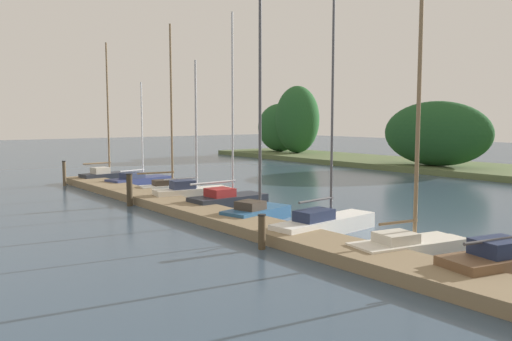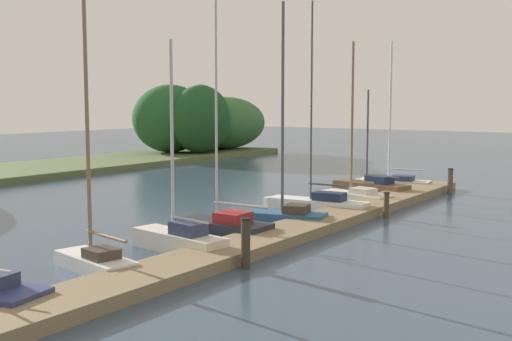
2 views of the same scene
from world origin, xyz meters
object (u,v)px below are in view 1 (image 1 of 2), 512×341
mooring_piling_0 (64,173)px  mooring_piling_1 (130,190)px  sailboat_3 (193,192)px  mooring_piling_2 (262,232)px  sailboat_4 (230,199)px  sailboat_5 (258,208)px  sailboat_6 (327,222)px  sailboat_7 (410,241)px  sailboat_0 (107,174)px  sailboat_2 (170,183)px  sailboat_1 (141,180)px

mooring_piling_0 → mooring_piling_1: bearing=0.7°
sailboat_3 → mooring_piling_2: sailboat_3 is taller
sailboat_4 → mooring_piling_0: sailboat_4 is taller
sailboat_5 → sailboat_6: sailboat_6 is taller
sailboat_3 → mooring_piling_0: bearing=116.7°
sailboat_5 → sailboat_6: 3.10m
sailboat_7 → mooring_piling_1: sailboat_7 is taller
sailboat_0 → sailboat_2: size_ratio=0.97×
sailboat_2 → mooring_piling_1: sailboat_2 is taller
sailboat_2 → sailboat_5: bearing=-84.2°
mooring_piling_1 → mooring_piling_2: (9.29, -0.09, -0.19)m
sailboat_0 → mooring_piling_0: size_ratio=5.78×
sailboat_0 → sailboat_1: (2.64, 0.85, -0.14)m
sailboat_5 → mooring_piling_0: sailboat_5 is taller
mooring_piling_2 → sailboat_0: bearing=172.0°
sailboat_2 → sailboat_6: 11.40m
sailboat_2 → mooring_piling_2: bearing=-94.2°
sailboat_4 → sailboat_3: bearing=95.2°
mooring_piling_2 → sailboat_5: bearing=144.0°
sailboat_6 → sailboat_0: bearing=86.1°
sailboat_2 → mooring_piling_1: size_ratio=5.99×
sailboat_0 → sailboat_2: bearing=-86.6°
sailboat_2 → sailboat_7: 14.73m
mooring_piling_0 → mooring_piling_2: 17.73m
sailboat_1 → sailboat_5: (11.87, -0.89, 0.15)m
sailboat_6 → sailboat_7: (3.33, -0.13, 0.01)m
sailboat_0 → sailboat_2: sailboat_2 is taller
sailboat_2 → mooring_piling_0: sailboat_2 is taller
sailboat_2 → sailboat_7: (14.72, -0.49, -0.09)m
sailboat_5 → sailboat_7: size_ratio=1.12×
sailboat_0 → sailboat_7: size_ratio=1.13×
sailboat_6 → sailboat_1: bearing=83.0°
sailboat_1 → sailboat_4: sailboat_4 is taller
sailboat_3 → sailboat_7: 11.81m
sailboat_7 → sailboat_0: bearing=102.0°
sailboat_1 → mooring_piling_0: (-2.45, -3.40, 0.39)m
sailboat_1 → mooring_piling_1: (5.99, -3.29, 0.39)m
mooring_piling_1 → sailboat_2: bearing=127.1°
sailboat_2 → mooring_piling_0: size_ratio=5.98×
sailboat_6 → sailboat_5: bearing=93.6°
mooring_piling_0 → sailboat_3: bearing=18.5°
sailboat_0 → sailboat_7: bearing=-93.2°
sailboat_0 → mooring_piling_1: size_ratio=5.79×
sailboat_5 → mooring_piling_0: bearing=86.6°
sailboat_0 → sailboat_3: sailboat_0 is taller
sailboat_1 → sailboat_6: sailboat_6 is taller
sailboat_4 → mooring_piling_1: (-2.98, -3.15, 0.32)m
sailboat_4 → sailboat_5: 2.99m
mooring_piling_2 → sailboat_4: bearing=152.9°
sailboat_5 → mooring_piling_1: 6.35m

